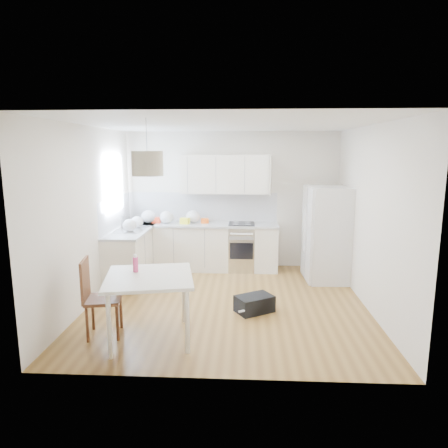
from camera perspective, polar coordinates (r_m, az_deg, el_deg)
name	(u,v)px	position (r m, az deg, el deg)	size (l,w,h in m)	color
floor	(227,303)	(6.32, 0.47, -11.19)	(4.20, 4.20, 0.00)	brown
ceiling	(228,124)	(5.88, 0.51, 14.06)	(4.20, 4.20, 0.00)	white
wall_back	(232,200)	(8.03, 1.15, 3.44)	(4.20, 4.20, 0.00)	silver
wall_left	(90,216)	(6.40, -18.65, 1.09)	(4.20, 4.20, 0.00)	silver
wall_right	(370,218)	(6.23, 20.18, 0.76)	(4.20, 4.20, 0.00)	silver
window_glassblock	(114,184)	(7.42, -15.50, 5.59)	(0.02, 1.00, 1.00)	#BFE0F9
cabinets_back	(201,247)	(7.94, -3.28, -3.34)	(3.00, 0.60, 0.88)	white
cabinets_left	(133,254)	(7.60, -12.83, -4.22)	(0.60, 1.80, 0.88)	white
counter_back	(201,224)	(7.85, -3.31, -0.07)	(3.02, 0.64, 0.04)	#A8AAAC
counter_left	(132,230)	(7.50, -12.97, -0.82)	(0.64, 1.82, 0.04)	#A8AAAC
backsplash_back	(202,207)	(8.08, -3.11, 2.47)	(3.00, 0.01, 0.58)	silver
backsplash_left	(116,213)	(7.53, -15.22, 1.53)	(0.01, 1.80, 0.58)	silver
upper_cabinets	(224,174)	(7.83, 0.02, 7.12)	(1.70, 0.32, 0.75)	white
range_oven	(241,248)	(7.90, 2.51, -3.41)	(0.50, 0.61, 0.88)	silver
sink	(131,230)	(7.45, -13.08, -0.78)	(0.50, 0.80, 0.16)	silver
refrigerator	(327,234)	(7.42, 14.55, -1.37)	(0.82, 0.85, 1.71)	silver
dining_table	(149,283)	(5.03, -10.62, -8.29)	(1.22, 1.22, 0.82)	beige
dining_chair	(104,297)	(5.34, -16.83, -10.01)	(0.42, 0.42, 1.01)	#482915
drink_bottle	(135,263)	(5.17, -12.54, -5.47)	(0.07, 0.07, 0.23)	#D53B75
gym_bag	(254,304)	(5.97, 4.36, -11.29)	(0.52, 0.34, 0.24)	black
pendant_lamp	(147,163)	(4.81, -10.89, 8.49)	(0.37, 0.37, 0.29)	#B7A98D
grocery_bag_a	(149,217)	(8.00, -10.73, 1.04)	(0.28, 0.24, 0.26)	silver
grocery_bag_b	(167,217)	(7.90, -8.20, 0.96)	(0.27, 0.23, 0.24)	silver
grocery_bag_c	(193,217)	(7.91, -4.43, 1.07)	(0.28, 0.24, 0.25)	silver
grocery_bag_d	(137,222)	(7.60, -12.33, 0.31)	(0.23, 0.20, 0.21)	silver
grocery_bag_e	(130,225)	(7.24, -13.34, -0.18)	(0.24, 0.21, 0.22)	silver
snack_orange	(205,221)	(7.85, -2.77, 0.46)	(0.15, 0.09, 0.10)	#EB5A14
snack_yellow	(185,221)	(7.81, -5.62, 0.44)	(0.17, 0.11, 0.12)	yellow
snack_red	(156,220)	(7.99, -9.69, 0.56)	(0.17, 0.11, 0.12)	red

